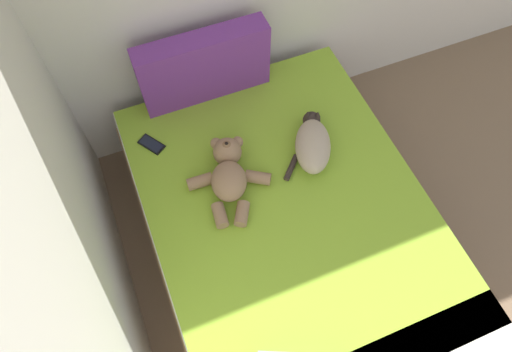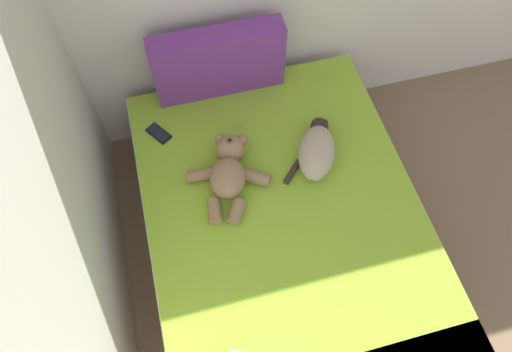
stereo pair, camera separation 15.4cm
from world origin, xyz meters
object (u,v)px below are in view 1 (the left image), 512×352
at_px(cat, 312,143).
at_px(cell_phone, 151,144).
at_px(patterned_cushion, 204,67).
at_px(bed, 290,235).
at_px(teddy_bear, 229,173).

height_order(cat, cell_phone, cat).
relative_size(patterned_cushion, cat, 1.78).
distance_m(bed, patterned_cushion, 1.06).
bearing_deg(patterned_cushion, cell_phone, -149.19).
bearing_deg(bed, patterned_cushion, 98.52).
relative_size(bed, cell_phone, 12.62).
distance_m(patterned_cushion, teddy_bear, 0.64).
xyz_separation_m(patterned_cushion, cell_phone, (-0.41, -0.25, -0.20)).
bearing_deg(patterned_cushion, cat, -57.42).
bearing_deg(bed, cell_phone, 128.89).
distance_m(teddy_bear, cell_phone, 0.50).
distance_m(cat, teddy_bear, 0.48).
relative_size(cat, cell_phone, 2.56).
xyz_separation_m(bed, cell_phone, (-0.55, 0.69, 0.27)).
distance_m(bed, cell_phone, 0.92).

